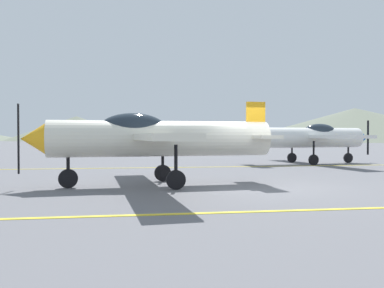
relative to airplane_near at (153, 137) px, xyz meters
name	(u,v)px	position (x,y,z in m)	size (l,w,h in m)	color
ground_plane	(265,187)	(3.37, -0.83, -1.51)	(400.00, 400.00, 0.00)	slate
apron_line_near	(327,210)	(3.37, -4.72, -1.51)	(80.00, 0.16, 0.01)	yellow
apron_line_far	(212,167)	(3.37, 7.18, -1.51)	(80.00, 0.16, 0.01)	yellow
airplane_near	(153,137)	(0.00, 0.00, 0.00)	(7.82, 8.99, 2.69)	silver
airplane_mid	(310,137)	(9.37, 8.85, 0.00)	(7.84, 8.99, 2.69)	white
hill_centerleft	(77,128)	(-20.14, 140.09, 2.98)	(50.25, 50.25, 8.98)	slate
hill_centerright	(214,132)	(30.14, 134.12, 1.83)	(75.11, 75.11, 6.68)	slate
hill_right	(355,125)	(73.06, 111.19, 3.96)	(79.54, 79.54, 10.95)	slate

